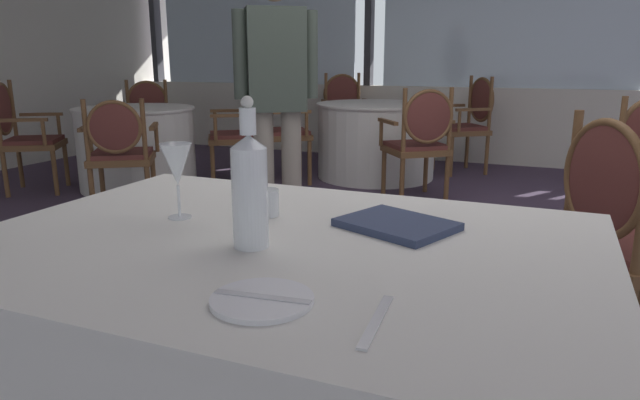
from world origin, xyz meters
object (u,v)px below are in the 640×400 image
object	(u,v)px
water_bottle	(250,188)
dining_chair_2_0	(147,118)
wine_glass	(177,166)
water_tumbler	(267,203)
dining_chair_1_1	(470,117)
dining_chair_2_2	(119,147)
side_plate	(262,300)
diner_person_0	(276,88)
dining_chair_1_0	(421,136)
menu_book	(397,224)
dining_chair_1_2	(345,110)
dining_chair_2_1	(21,129)
dining_chair_0_2	(626,225)
dining_chair_2_3	(242,126)
dining_chair_1_3	(274,122)

from	to	relation	value
water_bottle	dining_chair_2_0	world-z (taller)	water_bottle
wine_glass	water_tumbler	size ratio (longest dim) A/B	2.76
water_bottle	dining_chair_2_0	distance (m)	5.13
dining_chair_1_1	dining_chair_2_2	world-z (taller)	dining_chair_1_1
water_tumbler	side_plate	bearing A→B (deg)	-63.31
side_plate	diner_person_0	size ratio (longest dim) A/B	0.11
side_plate	water_tumbler	xyz separation A→B (m)	(-0.26, 0.52, 0.03)
dining_chair_1_1	water_tumbler	bearing A→B (deg)	53.48
dining_chair_1_0	dining_chair_1_1	xyz separation A→B (m)	(0.19, 1.44, 0.03)
water_tumbler	menu_book	distance (m)	0.37
water_bottle	dining_chair_1_2	world-z (taller)	water_bottle
water_tumbler	dining_chair_2_2	size ratio (longest dim) A/B	0.08
dining_chair_1_1	dining_chair_2_1	bearing A→B (deg)	-2.77
water_tumbler	dining_chair_0_2	size ratio (longest dim) A/B	0.08
dining_chair_2_0	dining_chair_2_2	distance (m)	1.92
dining_chair_1_0	dining_chair_2_3	size ratio (longest dim) A/B	0.99
side_plate	water_bottle	bearing A→B (deg)	122.48
dining_chair_2_3	dining_chair_1_1	bearing A→B (deg)	-176.50
diner_person_0	dining_chair_2_3	bearing A→B (deg)	3.50
dining_chair_2_1	side_plate	bearing A→B (deg)	-68.34
dining_chair_1_2	diner_person_0	bearing A→B (deg)	-25.92
dining_chair_1_2	dining_chair_2_1	xyz separation A→B (m)	(-2.08, -2.63, -0.02)
water_bottle	wine_glass	size ratio (longest dim) A/B	1.69
wine_glass	dining_chair_1_3	size ratio (longest dim) A/B	0.21
dining_chair_0_2	side_plate	bearing A→B (deg)	-149.67
dining_chair_1_2	dining_chair_2_1	bearing A→B (deg)	-75.84
menu_book	dining_chair_2_3	xyz separation A→B (m)	(-2.35, 3.26, -0.19)
water_tumbler	diner_person_0	bearing A→B (deg)	115.80
dining_chair_2_3	wine_glass	bearing A→B (deg)	84.63
dining_chair_1_3	dining_chair_2_2	world-z (taller)	dining_chair_1_3
menu_book	diner_person_0	bearing A→B (deg)	146.97
wine_glass	dining_chair_1_0	world-z (taller)	wine_glass
water_tumbler	dining_chair_2_1	world-z (taller)	dining_chair_2_1
dining_chair_1_3	dining_chair_0_2	bearing A→B (deg)	-79.62
menu_book	dining_chair_0_2	distance (m)	1.16
water_bottle	diner_person_0	xyz separation A→B (m)	(-1.00, 2.14, 0.10)
side_plate	menu_book	xyz separation A→B (m)	(0.11, 0.54, 0.01)
side_plate	dining_chair_1_0	distance (m)	3.80
dining_chair_2_2	dining_chair_1_1	bearing A→B (deg)	-71.63
dining_chair_2_0	dining_chair_1_0	bearing A→B (deg)	50.92
wine_glass	dining_chair_1_1	world-z (taller)	dining_chair_1_1
dining_chair_1_1	wine_glass	bearing A→B (deg)	50.91
menu_book	dining_chair_1_3	distance (m)	3.99
water_bottle	dining_chair_0_2	distance (m)	1.56
dining_chair_1_1	dining_chair_2_0	size ratio (longest dim) A/B	1.05
wine_glass	menu_book	world-z (taller)	wine_glass
water_tumbler	dining_chair_2_1	distance (m)	4.24
wine_glass	dining_chair_1_1	bearing A→B (deg)	88.47
dining_chair_2_2	diner_person_0	world-z (taller)	diner_person_0
menu_book	dining_chair_2_2	bearing A→B (deg)	166.29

